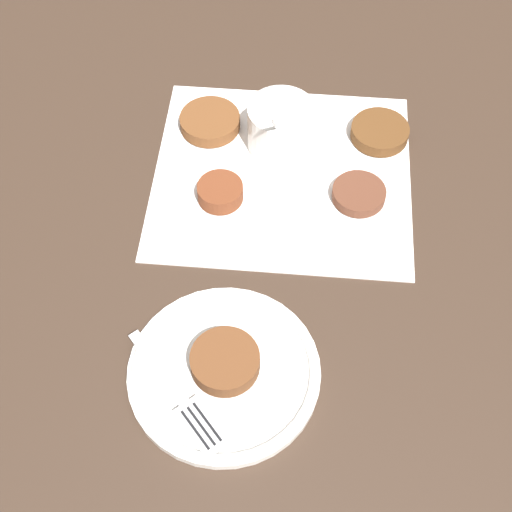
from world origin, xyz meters
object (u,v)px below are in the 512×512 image
object	(u,v)px
serving_plate	(224,371)
fritter_on_plate	(225,361)
sauce_bowl	(281,129)
fork	(184,403)

from	to	relation	value
serving_plate	fritter_on_plate	xyz separation A→B (m)	(0.00, 0.00, 0.02)
sauce_bowl	fritter_on_plate	world-z (taller)	sauce_bowl
fork	serving_plate	bearing A→B (deg)	59.71
fritter_on_plate	serving_plate	bearing A→B (deg)	-109.71
serving_plate	fork	distance (m)	0.06
fritter_on_plate	sauce_bowl	bearing A→B (deg)	93.64
sauce_bowl	serving_plate	distance (m)	0.34
fritter_on_plate	fork	bearing A→B (deg)	-119.76
sauce_bowl	fork	size ratio (longest dim) A/B	0.85
sauce_bowl	fritter_on_plate	distance (m)	0.33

